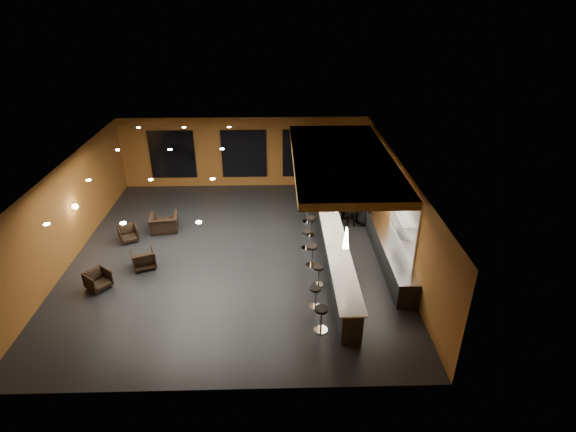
{
  "coord_description": "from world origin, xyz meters",
  "views": [
    {
      "loc": [
        1.59,
        -14.59,
        9.08
      ],
      "look_at": [
        2.0,
        0.5,
        1.3
      ],
      "focal_mm": 28.0,
      "sensor_mm": 36.0,
      "label": 1
    }
  ],
  "objects_px": {
    "staff_b": "(345,203)",
    "armchair_c": "(128,234)",
    "armchair_b": "(144,258)",
    "bar_stool_3": "(312,253)",
    "prep_counter": "(387,248)",
    "pendant_2": "(328,175)",
    "bar_counter": "(335,254)",
    "staff_c": "(365,205)",
    "staff_a": "(352,208)",
    "bar_stool_2": "(318,273)",
    "armchair_a": "(98,280)",
    "bar_stool_5": "(310,224)",
    "column": "(324,174)",
    "bar_stool_1": "(315,295)",
    "pendant_0": "(346,238)",
    "bar_stool_6": "(308,211)",
    "bar_stool_4": "(306,237)",
    "armchair_d": "(164,223)",
    "pendant_1": "(336,202)",
    "bar_stool_0": "(321,316)"
  },
  "relations": [
    {
      "from": "bar_counter",
      "to": "bar_stool_5",
      "type": "height_order",
      "value": "bar_counter"
    },
    {
      "from": "prep_counter",
      "to": "pendant_2",
      "type": "distance_m",
      "value": 3.73
    },
    {
      "from": "armchair_c",
      "to": "armchair_d",
      "type": "height_order",
      "value": "armchair_d"
    },
    {
      "from": "bar_stool_5",
      "to": "pendant_1",
      "type": "bearing_deg",
      "value": -67.57
    },
    {
      "from": "armchair_a",
      "to": "bar_stool_2",
      "type": "distance_m",
      "value": 7.38
    },
    {
      "from": "bar_counter",
      "to": "bar_stool_1",
      "type": "distance_m",
      "value": 2.45
    },
    {
      "from": "pendant_2",
      "to": "staff_b",
      "type": "bearing_deg",
      "value": 32.19
    },
    {
      "from": "armchair_c",
      "to": "bar_stool_5",
      "type": "distance_m",
      "value": 7.25
    },
    {
      "from": "armchair_b",
      "to": "bar_stool_3",
      "type": "bearing_deg",
      "value": 157.12
    },
    {
      "from": "armchair_b",
      "to": "bar_stool_4",
      "type": "height_order",
      "value": "bar_stool_4"
    },
    {
      "from": "armchair_b",
      "to": "bar_stool_3",
      "type": "relative_size",
      "value": 0.94
    },
    {
      "from": "pendant_2",
      "to": "bar_stool_5",
      "type": "xyz_separation_m",
      "value": [
        -0.73,
        -0.73,
        -1.82
      ]
    },
    {
      "from": "bar_counter",
      "to": "bar_stool_4",
      "type": "bearing_deg",
      "value": 126.77
    },
    {
      "from": "column",
      "to": "armchair_b",
      "type": "relative_size",
      "value": 4.39
    },
    {
      "from": "prep_counter",
      "to": "pendant_2",
      "type": "relative_size",
      "value": 8.57
    },
    {
      "from": "armchair_a",
      "to": "bar_stool_5",
      "type": "height_order",
      "value": "bar_stool_5"
    },
    {
      "from": "bar_stool_3",
      "to": "bar_stool_5",
      "type": "distance_m",
      "value": 2.22
    },
    {
      "from": "staff_c",
      "to": "armchair_b",
      "type": "distance_m",
      "value": 9.01
    },
    {
      "from": "staff_a",
      "to": "bar_stool_6",
      "type": "relative_size",
      "value": 2.05
    },
    {
      "from": "staff_c",
      "to": "bar_stool_0",
      "type": "distance_m",
      "value": 6.97
    },
    {
      "from": "staff_a",
      "to": "armchair_d",
      "type": "distance_m",
      "value": 7.8
    },
    {
      "from": "staff_c",
      "to": "armchair_c",
      "type": "bearing_deg",
      "value": -169.69
    },
    {
      "from": "pendant_2",
      "to": "armchair_b",
      "type": "distance_m",
      "value": 7.71
    },
    {
      "from": "pendant_1",
      "to": "bar_stool_5",
      "type": "height_order",
      "value": "pendant_1"
    },
    {
      "from": "prep_counter",
      "to": "column",
      "type": "bearing_deg",
      "value": 116.0
    },
    {
      "from": "staff_a",
      "to": "staff_b",
      "type": "bearing_deg",
      "value": 98.04
    },
    {
      "from": "bar_counter",
      "to": "staff_c",
      "type": "xyz_separation_m",
      "value": [
        1.6,
        3.15,
        0.41
      ]
    },
    {
      "from": "staff_a",
      "to": "armchair_b",
      "type": "relative_size",
      "value": 2.18
    },
    {
      "from": "armchair_b",
      "to": "bar_stool_2",
      "type": "relative_size",
      "value": 1.07
    },
    {
      "from": "bar_stool_6",
      "to": "armchair_c",
      "type": "bearing_deg",
      "value": -169.01
    },
    {
      "from": "pendant_2",
      "to": "bar_stool_1",
      "type": "distance_m",
      "value": 5.68
    },
    {
      "from": "bar_stool_2",
      "to": "bar_stool_4",
      "type": "xyz_separation_m",
      "value": [
        -0.25,
        2.38,
        0.01
      ]
    },
    {
      "from": "prep_counter",
      "to": "pendant_2",
      "type": "height_order",
      "value": "pendant_2"
    },
    {
      "from": "bar_stool_0",
      "to": "bar_stool_5",
      "type": "height_order",
      "value": "bar_stool_5"
    },
    {
      "from": "staff_b",
      "to": "armchair_c",
      "type": "distance_m",
      "value": 8.92
    },
    {
      "from": "staff_b",
      "to": "bar_stool_1",
      "type": "relative_size",
      "value": 2.34
    },
    {
      "from": "armchair_b",
      "to": "bar_stool_6",
      "type": "bearing_deg",
      "value": -173.74
    },
    {
      "from": "armchair_a",
      "to": "armchair_d",
      "type": "height_order",
      "value": "armchair_d"
    },
    {
      "from": "pendant_2",
      "to": "bar_stool_1",
      "type": "xyz_separation_m",
      "value": [
        -0.9,
        -5.28,
        -1.88
      ]
    },
    {
      "from": "pendant_2",
      "to": "bar_stool_0",
      "type": "height_order",
      "value": "pendant_2"
    },
    {
      "from": "armchair_c",
      "to": "bar_stool_0",
      "type": "distance_m",
      "value": 8.98
    },
    {
      "from": "armchair_b",
      "to": "armchair_c",
      "type": "bearing_deg",
      "value": -82.03
    },
    {
      "from": "bar_stool_4",
      "to": "bar_stool_2",
      "type": "bearing_deg",
      "value": -84.0
    },
    {
      "from": "armchair_a",
      "to": "bar_stool_1",
      "type": "height_order",
      "value": "bar_stool_1"
    },
    {
      "from": "pendant_0",
      "to": "armchair_c",
      "type": "bearing_deg",
      "value": 153.12
    },
    {
      "from": "staff_a",
      "to": "bar_stool_2",
      "type": "distance_m",
      "value": 4.48
    },
    {
      "from": "bar_counter",
      "to": "armchair_a",
      "type": "height_order",
      "value": "bar_counter"
    },
    {
      "from": "prep_counter",
      "to": "bar_stool_0",
      "type": "distance_m",
      "value": 4.79
    },
    {
      "from": "column",
      "to": "bar_stool_2",
      "type": "relative_size",
      "value": 4.71
    },
    {
      "from": "armchair_a",
      "to": "armchair_c",
      "type": "xyz_separation_m",
      "value": [
        0.1,
        3.13,
        -0.01
      ]
    }
  ]
}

